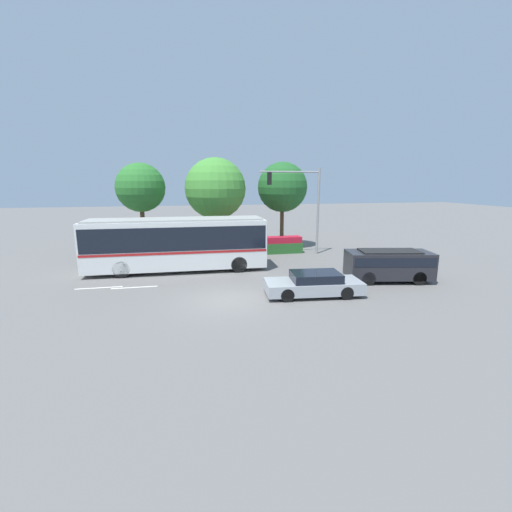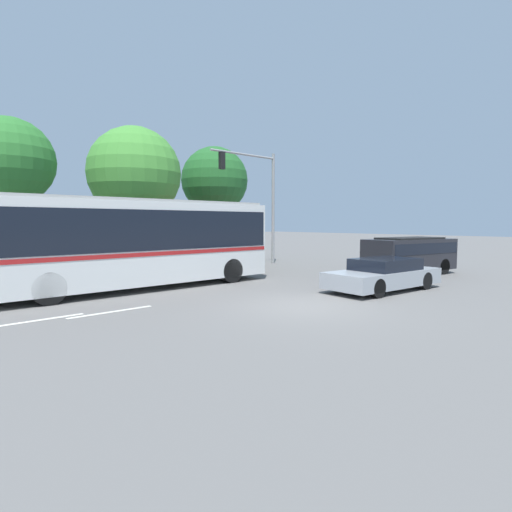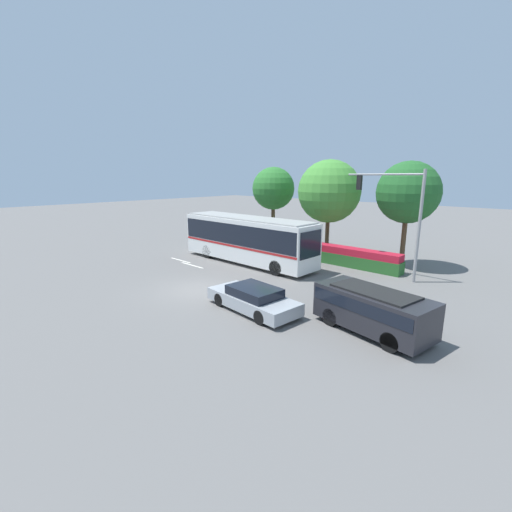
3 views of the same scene
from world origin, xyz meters
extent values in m
plane|color=slate|center=(0.00, 0.00, 0.00)|extent=(140.00, 140.00, 0.00)
cube|color=silver|center=(-2.31, 6.32, 1.74)|extent=(11.11, 2.72, 2.98)
cube|color=black|center=(-2.31, 6.32, 2.21)|extent=(10.89, 2.75, 1.43)
cube|color=#B21E1E|center=(-2.31, 6.32, 1.38)|extent=(11.00, 2.74, 0.14)
cube|color=black|center=(3.24, 6.21, 2.09)|extent=(0.10, 2.13, 1.67)
cube|color=#9D9D99|center=(-2.31, 6.32, 3.28)|extent=(10.67, 2.51, 0.10)
cylinder|color=black|center=(1.47, 7.35, 0.50)|extent=(1.01, 0.32, 1.00)
cylinder|color=black|center=(1.43, 5.14, 0.50)|extent=(1.01, 0.32, 1.00)
cylinder|color=black|center=(-5.50, 7.48, 0.50)|extent=(1.01, 0.32, 1.00)
cylinder|color=black|center=(-5.54, 5.28, 0.50)|extent=(1.01, 0.32, 1.00)
cube|color=#9EA3A8|center=(4.32, -0.12, 0.46)|extent=(4.89, 2.31, 0.57)
cube|color=black|center=(4.44, -0.13, 0.96)|extent=(2.51, 1.86, 0.42)
cylinder|color=black|center=(2.78, -0.81, 0.32)|extent=(0.67, 0.28, 0.65)
cylinder|color=black|center=(2.93, 0.84, 0.32)|extent=(0.67, 0.28, 0.65)
cylinder|color=black|center=(5.66, -1.08, 0.32)|extent=(0.67, 0.28, 0.65)
cylinder|color=black|center=(5.81, 0.57, 0.32)|extent=(0.67, 0.28, 0.65)
cube|color=#232328|center=(9.43, 1.46, 0.96)|extent=(4.93, 2.77, 1.47)
cube|color=black|center=(9.43, 1.46, 1.28)|extent=(4.75, 2.77, 0.50)
cube|color=black|center=(9.43, 1.46, 1.73)|extent=(3.49, 2.13, 0.08)
cylinder|color=black|center=(7.91, 0.90, 0.38)|extent=(0.79, 0.40, 0.75)
cylinder|color=black|center=(8.22, 2.54, 0.38)|extent=(0.79, 0.40, 0.75)
cylinder|color=black|center=(10.65, 0.37, 0.38)|extent=(0.79, 0.40, 0.75)
cylinder|color=black|center=(10.96, 2.01, 0.38)|extent=(0.79, 0.40, 0.75)
cylinder|color=gray|center=(8.34, 9.61, 3.28)|extent=(0.18, 0.18, 6.57)
cylinder|color=gray|center=(6.03, 9.61, 6.27)|extent=(4.62, 0.12, 0.12)
cube|color=black|center=(4.47, 9.61, 5.77)|extent=(0.30, 0.22, 0.90)
cylinder|color=red|center=(4.47, 9.73, 6.07)|extent=(0.18, 0.02, 0.18)
cylinder|color=yellow|center=(4.47, 9.73, 5.77)|extent=(0.18, 0.02, 0.18)
cylinder|color=green|center=(4.47, 9.73, 5.47)|extent=(0.18, 0.02, 0.18)
cube|color=#286028|center=(4.19, 10.46, 0.41)|extent=(6.25, 1.04, 0.83)
cube|color=#B7192D|center=(4.19, 10.46, 1.06)|extent=(6.13, 0.99, 0.48)
cylinder|color=brown|center=(-4.91, 12.34, 1.90)|extent=(0.34, 0.34, 3.80)
sphere|color=#2D752D|center=(-4.91, 12.34, 5.12)|extent=(3.69, 3.69, 3.69)
cylinder|color=brown|center=(0.75, 12.22, 1.66)|extent=(0.31, 0.31, 3.31)
sphere|color=#479338|center=(0.75, 12.22, 5.03)|extent=(4.78, 4.78, 4.78)
cylinder|color=brown|center=(6.40, 12.85, 1.81)|extent=(0.33, 0.33, 3.62)
sphere|color=#236028|center=(6.40, 12.85, 5.11)|extent=(4.14, 4.14, 4.14)
cube|color=silver|center=(-6.43, 3.36, 0.01)|extent=(2.40, 0.16, 0.01)
cube|color=silver|center=(-4.57, 3.05, 0.01)|extent=(2.40, 0.16, 0.01)
camera|label=1|loc=(-1.89, -15.89, 5.54)|focal=24.58mm
camera|label=2|loc=(-9.19, -7.91, 2.49)|focal=28.71mm
camera|label=3|loc=(14.75, -11.19, 6.15)|focal=24.11mm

